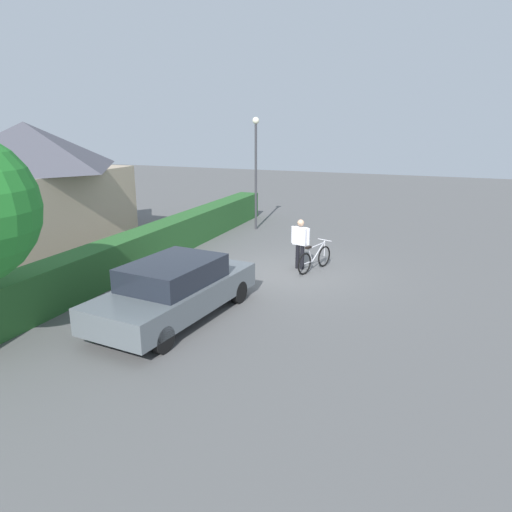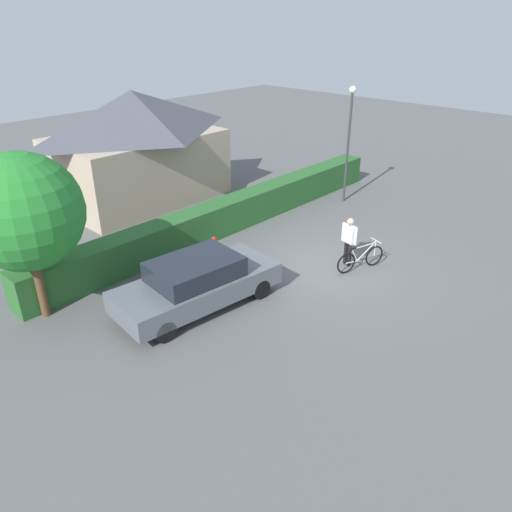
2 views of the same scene
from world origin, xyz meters
name	(u,v)px [view 1 (image 1 of 2)]	position (x,y,z in m)	size (l,w,h in m)	color
ground_plane	(289,272)	(0.00, 0.00, 0.00)	(60.00, 60.00, 0.00)	#595959
hedge_row	(161,241)	(0.00, 4.56, 0.58)	(15.96, 0.90, 1.15)	#295E29
house_distant	(31,185)	(-0.40, 9.62, 2.29)	(6.83, 4.49, 4.47)	tan
parked_car_near	(175,289)	(-4.36, 1.42, 0.73)	(4.70, 2.30, 1.41)	slate
bicycle	(315,259)	(0.46, -0.68, 0.37)	(1.68, 0.73, 0.88)	black
person_rider	(300,241)	(0.46, -0.20, 0.91)	(0.30, 0.63, 1.57)	black
street_lamp	(256,159)	(5.30, 3.17, 2.97)	(0.28, 0.28, 4.65)	#38383D
fire_hydrant	(163,268)	(-2.17, 3.12, 0.41)	(0.20, 0.20, 0.81)	red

